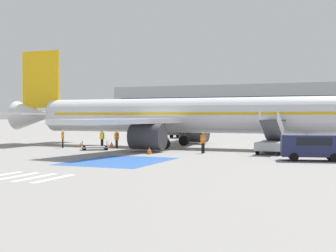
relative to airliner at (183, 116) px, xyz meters
name	(u,v)px	position (x,y,z in m)	size (l,w,h in m)	color
ground_plane	(209,148)	(2.65, 0.44, -3.30)	(600.00, 600.00, 0.00)	gray
apron_leadline_yellow	(189,148)	(0.71, 0.00, -3.30)	(0.20, 77.27, 0.01)	gold
apron_stand_patch_blue	(119,161)	(0.71, -15.55, -3.30)	(6.34, 8.29, 0.01)	#2856A8
apron_walkway_bar_1	(17,176)	(-0.49, -25.16, -3.30)	(0.44, 3.60, 0.01)	silver
apron_walkway_bar_2	(35,177)	(0.71, -25.16, -3.30)	(0.44, 3.60, 0.01)	silver
apron_walkway_bar_3	(54,178)	(1.91, -25.16, -3.30)	(0.44, 3.60, 0.01)	silver
airliner	(183,116)	(0.00, 0.00, 0.00)	(42.59, 32.34, 10.91)	silver
boarding_stairs_forward	(272,142)	(9.85, -4.36, -2.34)	(2.21, 5.23, 3.78)	#ADB2BA
fuel_tanker	(187,126)	(-7.66, 22.85, -1.52)	(2.66, 10.34, 3.52)	#38383D
service_van_0	(312,145)	(13.68, -9.96, -2.15)	(4.76, 2.80, 1.89)	#1E234C
baggage_cart	(95,147)	(-6.76, -6.37, -3.04)	(2.99, 2.71, 0.87)	gray
ground_crew_0	(117,138)	(-5.87, -3.57, -2.26)	(0.35, 0.48, 1.80)	#2D2D33
ground_crew_1	(102,137)	(-7.72, -3.30, -2.25)	(0.46, 0.29, 1.81)	black
ground_crew_2	(63,138)	(-11.32, -5.07, -2.24)	(0.45, 0.48, 1.83)	black
ground_crew_3	(203,141)	(4.18, -6.39, -2.23)	(0.46, 0.47, 1.84)	black
traffic_cone_0	(149,151)	(0.19, -9.05, -3.00)	(0.54, 0.54, 0.60)	orange
traffic_cone_1	(81,145)	(-10.20, -3.48, -3.06)	(0.43, 0.43, 0.48)	orange
traffic_cone_2	(112,145)	(-6.89, -2.80, -3.01)	(0.52, 0.52, 0.58)	orange
terminal_building	(317,107)	(8.12, 72.49, 2.21)	(104.15, 12.10, 11.02)	#9EA3A8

